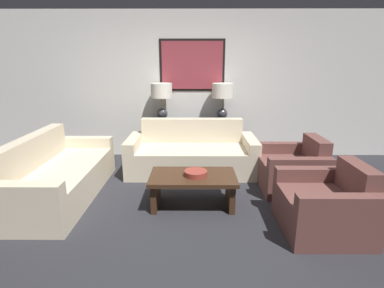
# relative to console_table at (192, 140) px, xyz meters

# --- Properties ---
(ground_plane) EXTENTS (20.00, 20.00, 0.00)m
(ground_plane) POSITION_rel_console_table_xyz_m (0.00, -2.20, -0.37)
(ground_plane) COLOR #28282D
(back_wall) EXTENTS (8.06, 0.12, 2.65)m
(back_wall) POSITION_rel_console_table_xyz_m (0.00, 0.28, 0.96)
(back_wall) COLOR silver
(back_wall) RESTS_ON ground_plane
(console_table) EXTENTS (1.65, 0.40, 0.73)m
(console_table) POSITION_rel_console_table_xyz_m (0.00, 0.00, 0.00)
(console_table) COLOR black
(console_table) RESTS_ON ground_plane
(table_lamp_left) EXTENTS (0.38, 0.38, 0.67)m
(table_lamp_left) POSITION_rel_console_table_xyz_m (-0.54, 0.00, 0.83)
(table_lamp_left) COLOR #333338
(table_lamp_left) RESTS_ON console_table
(table_lamp_right) EXTENTS (0.38, 0.38, 0.67)m
(table_lamp_right) POSITION_rel_console_table_xyz_m (0.54, 0.00, 0.83)
(table_lamp_right) COLOR #333338
(table_lamp_right) RESTS_ON console_table
(couch_by_back_wall) EXTENTS (2.07, 0.89, 0.83)m
(couch_by_back_wall) POSITION_rel_console_table_xyz_m (0.00, -0.68, -0.08)
(couch_by_back_wall) COLOR beige
(couch_by_back_wall) RESTS_ON ground_plane
(couch_by_side) EXTENTS (0.89, 2.07, 0.83)m
(couch_by_side) POSITION_rel_console_table_xyz_m (-1.80, -1.64, -0.08)
(couch_by_side) COLOR beige
(couch_by_side) RESTS_ON ground_plane
(coffee_table) EXTENTS (1.07, 0.62, 0.41)m
(coffee_table) POSITION_rel_console_table_xyz_m (0.02, -1.90, -0.07)
(coffee_table) COLOR #3D2616
(coffee_table) RESTS_ON ground_plane
(decorative_bowl) EXTENTS (0.28, 0.28, 0.06)m
(decorative_bowl) POSITION_rel_console_table_xyz_m (0.06, -1.92, 0.08)
(decorative_bowl) COLOR #93382D
(decorative_bowl) RESTS_ON coffee_table
(armchair_near_back_wall) EXTENTS (0.84, 0.89, 0.75)m
(armchair_near_back_wall) POSITION_rel_console_table_xyz_m (1.45, -1.35, -0.09)
(armchair_near_back_wall) COLOR brown
(armchair_near_back_wall) RESTS_ON ground_plane
(armchair_near_camera) EXTENTS (0.84, 0.89, 0.75)m
(armchair_near_camera) POSITION_rel_console_table_xyz_m (1.45, -2.45, -0.09)
(armchair_near_camera) COLOR brown
(armchair_near_camera) RESTS_ON ground_plane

